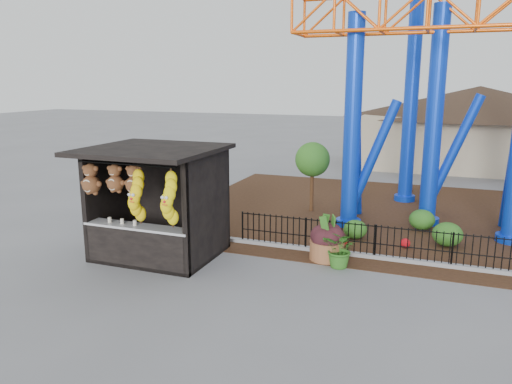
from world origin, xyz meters
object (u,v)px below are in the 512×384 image
(prize_booth, at_px, (153,205))
(terracotta_planter, at_px, (327,250))
(potted_plant, at_px, (341,249))
(roller_coaster, at_px, (477,33))

(prize_booth, height_order, terracotta_planter, prize_booth)
(terracotta_planter, relative_size, potted_plant, 0.93)
(prize_booth, height_order, potted_plant, prize_booth)
(prize_booth, xyz_separation_m, potted_plant, (5.04, 1.12, -1.03))
(terracotta_planter, distance_m, potted_plant, 0.71)
(potted_plant, bearing_deg, terracotta_planter, 152.47)
(prize_booth, bearing_deg, potted_plant, 12.59)
(prize_booth, relative_size, roller_coaster, 0.32)
(terracotta_planter, height_order, potted_plant, potted_plant)
(prize_booth, relative_size, terracotta_planter, 3.66)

